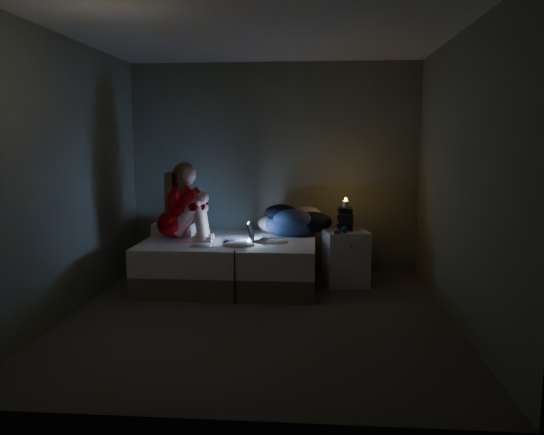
# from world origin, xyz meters

# --- Properties ---
(floor) EXTENTS (3.60, 3.80, 0.02)m
(floor) POSITION_xyz_m (0.00, 0.00, -0.01)
(floor) COLOR #3C3937
(floor) RESTS_ON ground
(ceiling) EXTENTS (3.60, 3.80, 0.02)m
(ceiling) POSITION_xyz_m (0.00, 0.00, 2.61)
(ceiling) COLOR silver
(ceiling) RESTS_ON ground
(wall_back) EXTENTS (3.60, 0.02, 2.60)m
(wall_back) POSITION_xyz_m (0.00, 1.91, 1.30)
(wall_back) COLOR #606A50
(wall_back) RESTS_ON ground
(wall_front) EXTENTS (3.60, 0.02, 2.60)m
(wall_front) POSITION_xyz_m (0.00, -1.91, 1.30)
(wall_front) COLOR #606A50
(wall_front) RESTS_ON ground
(wall_left) EXTENTS (0.02, 3.80, 2.60)m
(wall_left) POSITION_xyz_m (-1.81, 0.00, 1.30)
(wall_left) COLOR #606A50
(wall_left) RESTS_ON ground
(wall_right) EXTENTS (0.02, 3.80, 2.60)m
(wall_right) POSITION_xyz_m (1.81, 0.00, 1.30)
(wall_right) COLOR #606A50
(wall_right) RESTS_ON ground
(bed) EXTENTS (1.92, 1.44, 0.53)m
(bed) POSITION_xyz_m (-0.43, 1.10, 0.26)
(bed) COLOR silver
(bed) RESTS_ON ground
(pillow) EXTENTS (0.48, 0.34, 0.14)m
(pillow) POSITION_xyz_m (-1.15, 1.37, 0.60)
(pillow) COLOR white
(pillow) RESTS_ON bed
(woman) EXTENTS (0.56, 0.38, 0.88)m
(woman) POSITION_xyz_m (-1.06, 0.99, 0.97)
(woman) COLOR #97000B
(woman) RESTS_ON bed
(laptop) EXTENTS (0.32, 0.23, 0.22)m
(laptop) POSITION_xyz_m (-0.32, 0.98, 0.64)
(laptop) COLOR black
(laptop) RESTS_ON bed
(clothes_pile) EXTENTS (0.71, 0.61, 0.38)m
(clothes_pile) POSITION_xyz_m (0.24, 1.45, 0.72)
(clothes_pile) COLOR navy
(clothes_pile) RESTS_ON bed
(nightstand) EXTENTS (0.55, 0.50, 0.63)m
(nightstand) POSITION_xyz_m (0.88, 1.19, 0.31)
(nightstand) COLOR silver
(nightstand) RESTS_ON ground
(book_stack) EXTENTS (0.19, 0.25, 0.26)m
(book_stack) POSITION_xyz_m (0.87, 1.29, 0.76)
(book_stack) COLOR black
(book_stack) RESTS_ON nightstand
(candle) EXTENTS (0.07, 0.07, 0.08)m
(candle) POSITION_xyz_m (0.87, 1.29, 0.93)
(candle) COLOR beige
(candle) RESTS_ON book_stack
(phone) EXTENTS (0.10, 0.15, 0.01)m
(phone) POSITION_xyz_m (0.75, 1.07, 0.63)
(phone) COLOR black
(phone) RESTS_ON nightstand
(blue_orb) EXTENTS (0.08, 0.08, 0.08)m
(blue_orb) POSITION_xyz_m (0.82, 1.07, 0.67)
(blue_orb) COLOR #0E2D4D
(blue_orb) RESTS_ON nightstand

